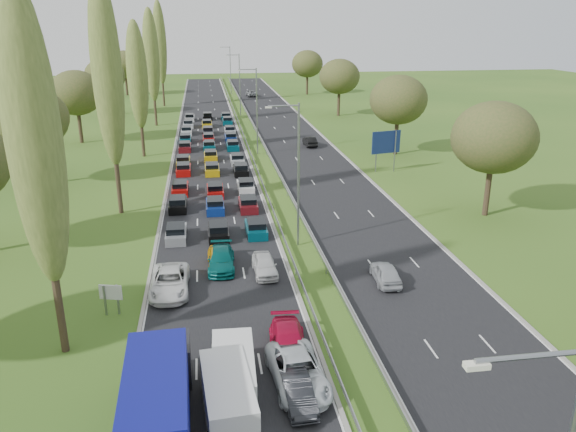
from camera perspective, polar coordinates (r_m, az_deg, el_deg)
ground at (r=83.05m, az=-3.23°, el=6.62°), size 260.00×260.00×0.00m
near_carriageway at (r=85.16m, az=-7.95°, el=6.78°), size 10.50×215.00×0.04m
far_carriageway at (r=86.33m, az=1.10°, el=7.13°), size 10.50×215.00×0.04m
central_reservation at (r=85.37m, az=-3.40°, el=7.34°), size 2.36×215.00×0.32m
lamp_columns at (r=79.99m, az=-3.18°, el=10.51°), size 0.18×140.18×12.00m
poplar_row at (r=69.65m, az=-16.06°, el=13.82°), size 2.80×127.80×22.44m
woodland_left at (r=66.96m, az=-25.27°, el=8.48°), size 8.00×166.00×11.10m
woodland_right at (r=73.31m, az=13.33°, el=10.57°), size 8.00×153.00×11.10m
traffic_queue_fill at (r=80.08m, az=-7.91°, el=6.32°), size 9.06×67.51×0.80m
near_car_2 at (r=40.35m, az=-11.92°, el=-6.55°), size 2.68×5.71×1.58m
near_car_7 at (r=43.49m, az=-6.79°, el=-4.41°), size 2.22×5.02×1.43m
near_car_8 at (r=43.73m, az=-7.06°, el=-4.28°), size 1.77×4.25×1.44m
near_car_9 at (r=29.17m, az=0.96°, el=-17.38°), size 1.57×4.03×1.31m
near_car_10 at (r=30.27m, az=0.99°, el=-15.53°), size 3.05×5.88×1.58m
near_car_11 at (r=32.75m, az=0.02°, el=-12.71°), size 2.35×5.14×1.46m
near_car_12 at (r=42.30m, az=-2.39°, el=-4.99°), size 1.79×4.24×1.43m
far_car_0 at (r=41.61m, az=9.89°, el=-5.70°), size 1.95×4.30×1.43m
far_car_1 at (r=86.10m, az=2.23°, el=7.59°), size 1.63×4.42×1.44m
far_car_2 at (r=145.36m, az=-3.72°, el=12.34°), size 2.74×5.54×1.51m
blue_lorry at (r=26.91m, az=-12.96°, el=-17.74°), size 2.67×9.62×4.06m
white_van_front at (r=29.91m, az=-5.59°, el=-15.40°), size 2.12×5.42×2.18m
white_van_rear at (r=28.27m, az=-6.15°, el=-17.65°), size 2.19×5.59×2.25m
info_sign at (r=38.15m, az=-17.55°, el=-7.70°), size 1.48×0.47×2.10m
direction_sign at (r=71.43m, az=9.94°, el=7.22°), size 3.92×1.02×5.20m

